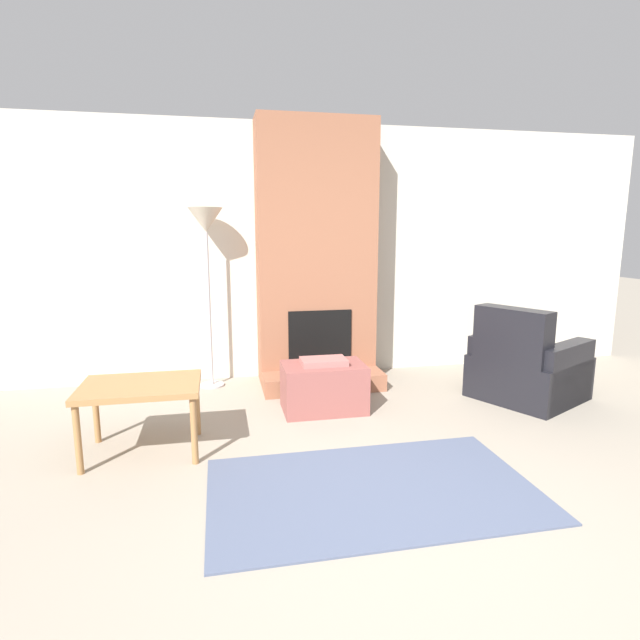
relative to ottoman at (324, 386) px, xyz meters
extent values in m
plane|color=gray|center=(0.12, -2.03, -0.21)|extent=(24.00, 24.00, 0.00)
cube|color=beige|center=(0.12, 1.17, 1.09)|extent=(7.56, 0.06, 2.60)
cube|color=#935B42|center=(0.12, 0.93, 1.09)|extent=(1.17, 0.42, 2.60)
cube|color=#935B42|center=(0.12, 0.54, -0.13)|extent=(1.17, 0.36, 0.16)
cube|color=black|center=(0.12, 0.72, 0.25)|extent=(0.63, 0.02, 0.59)
cube|color=#8C4C47|center=(0.00, 0.00, -0.01)|extent=(0.70, 0.45, 0.41)
cube|color=#A56660|center=(0.00, 0.00, 0.22)|extent=(0.38, 0.25, 0.05)
cube|color=black|center=(1.92, -0.05, -0.02)|extent=(1.13, 1.11, 0.39)
cube|color=black|center=(1.64, -0.20, 0.22)|extent=(0.48, 0.68, 0.87)
cube|color=black|center=(2.07, -0.35, 0.07)|extent=(0.75, 0.49, 0.57)
cube|color=black|center=(1.77, 0.24, 0.07)|extent=(0.75, 0.49, 0.57)
cube|color=#9E7042|center=(-1.41, -0.56, 0.27)|extent=(0.80, 0.58, 0.04)
cylinder|color=#9E7042|center=(-1.76, -0.81, 0.02)|extent=(0.04, 0.04, 0.46)
cylinder|color=#9E7042|center=(-1.05, -0.81, 0.02)|extent=(0.04, 0.04, 0.46)
cylinder|color=#9E7042|center=(-1.76, -0.31, 0.02)|extent=(0.04, 0.04, 0.46)
cylinder|color=#9E7042|center=(-1.05, -0.31, 0.02)|extent=(0.04, 0.04, 0.46)
cylinder|color=#ADADB2|center=(-0.95, 0.89, -0.20)|extent=(0.24, 0.24, 0.02)
cylinder|color=#ADADB2|center=(-0.95, 0.89, 0.55)|extent=(0.03, 0.03, 1.50)
cone|color=beige|center=(-0.95, 0.89, 1.42)|extent=(0.33, 0.33, 0.23)
cube|color=#4C5670|center=(0.01, -1.38, -0.21)|extent=(1.95, 1.16, 0.01)
camera|label=1|loc=(-0.86, -4.02, 1.33)|focal=28.00mm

